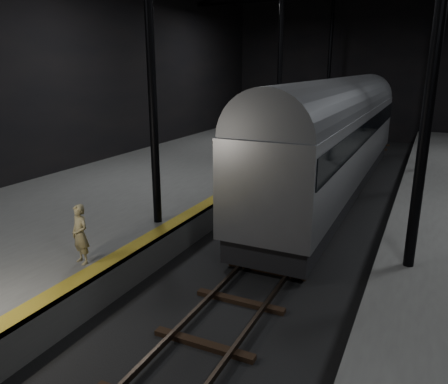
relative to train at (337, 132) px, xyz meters
The scene contains 6 objects.
ground 5.96m from the train, 90.00° to the right, with size 44.00×44.00×0.00m, color black.
platform_left 9.44m from the train, 145.34° to the right, with size 9.00×43.80×1.00m, color #525250.
tactile_strip 6.42m from the train, 122.07° to the right, with size 0.50×43.80×0.01m, color olive.
track 5.93m from the train, 90.00° to the right, with size 2.40×43.00×0.24m.
train is the anchor object (origin of this frame).
woman 13.25m from the train, 106.73° to the right, with size 0.57×0.38×1.57m, color #9B8D5F.
Camera 1 is at (3.92, -15.20, 5.89)m, focal length 35.00 mm.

